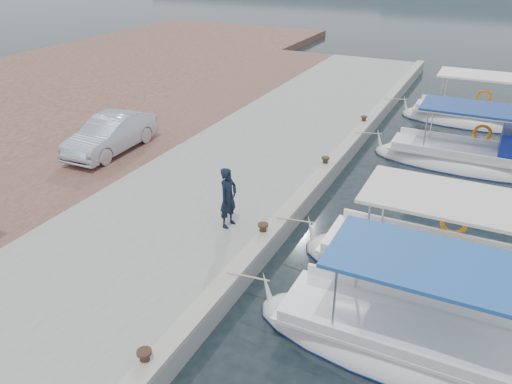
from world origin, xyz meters
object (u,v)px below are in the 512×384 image
at_px(fishing_caique_c, 429,272).
at_px(fishing_caique_e, 471,121).
at_px(fishing_caique_b, 416,349).
at_px(fisherman, 228,198).
at_px(parked_car, 111,134).
at_px(fishing_caique_d, 470,162).

relative_size(fishing_caique_c, fishing_caique_e, 1.03).
bearing_deg(fishing_caique_b, fisherman, 158.70).
distance_m(fishing_caique_b, fishing_caique_c, 2.81).
xyz_separation_m(fishing_caique_b, fishing_caique_e, (-0.28, 15.68, 0.00)).
xyz_separation_m(fishing_caique_e, parked_car, (-11.52, -10.72, 1.03)).
xyz_separation_m(fishing_caique_b, parked_car, (-11.79, 4.95, 1.03)).
xyz_separation_m(fishing_caique_d, parked_car, (-11.91, -5.46, 0.96)).
bearing_deg(fisherman, fishing_caique_d, -25.77).
height_order(fishing_caique_c, fishing_caique_e, same).
bearing_deg(fishing_caique_b, fishing_caique_d, 89.36).
relative_size(fishing_caique_b, fishing_caique_c, 1.05).
bearing_deg(parked_car, fishing_caique_c, -12.12).
bearing_deg(fishing_caique_e, parked_car, -137.04).
distance_m(fishing_caique_c, parked_car, 11.87).
distance_m(fishing_caique_e, fisherman, 14.56).
height_order(fishing_caique_b, fishing_caique_e, same).
bearing_deg(fishing_caique_d, parked_car, -155.36).
bearing_deg(fishing_caique_c, fishing_caique_d, 87.86).
xyz_separation_m(fishing_caique_b, fishing_caique_d, (0.12, 10.41, 0.07)).
distance_m(fishing_caique_b, parked_car, 12.83).
bearing_deg(fishing_caique_d, fishing_caique_e, 94.26).
xyz_separation_m(fishing_caique_d, fisherman, (-5.49, -8.32, 1.14)).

